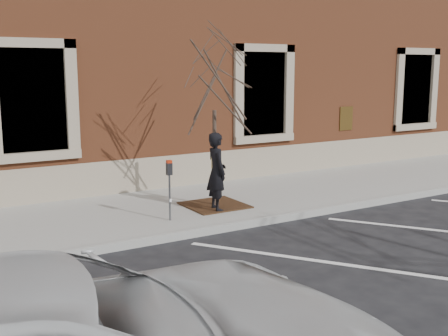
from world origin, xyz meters
TOP-DOWN VIEW (x-y plane):
  - ground at (0.00, 0.00)m, footprint 120.00×120.00m
  - sidewalk_near at (0.00, 1.75)m, footprint 40.00×3.50m
  - curb_near at (0.00, -0.05)m, footprint 40.00×0.12m
  - parking_stripes at (0.00, -2.20)m, footprint 28.00×4.40m
  - building_civic at (0.00, 7.74)m, footprint 40.00×8.62m
  - man at (0.01, 0.91)m, footprint 0.48×0.65m
  - parking_meter at (-1.15, 0.73)m, footprint 0.11×0.08m
  - tree_grate at (0.18, 1.29)m, footprint 1.23×1.23m
  - sapling at (0.18, 1.29)m, footprint 2.25×2.25m

SIDE VIEW (x-z plane):
  - ground at x=0.00m, z-range 0.00..0.00m
  - parking_stripes at x=0.00m, z-range 0.00..0.01m
  - sidewalk_near at x=0.00m, z-range 0.00..0.15m
  - curb_near at x=0.00m, z-range 0.00..0.15m
  - tree_grate at x=0.18m, z-range 0.15..0.18m
  - man at x=0.01m, z-range 0.15..1.79m
  - parking_meter at x=-1.15m, z-range 0.38..1.57m
  - sapling at x=0.18m, z-range 0.90..4.64m
  - building_civic at x=0.00m, z-range 0.00..8.00m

